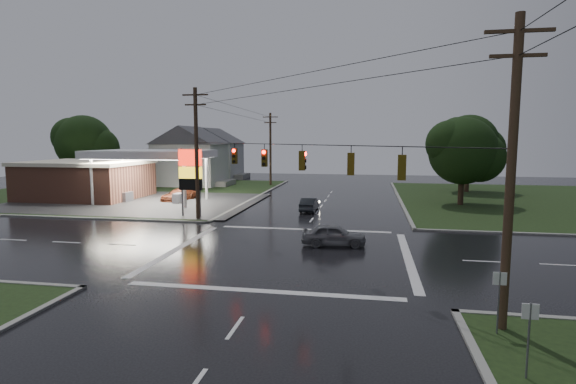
% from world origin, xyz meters
% --- Properties ---
extents(ground, '(120.00, 120.00, 0.00)m').
position_xyz_m(ground, '(0.00, 0.00, 0.00)').
color(ground, black).
rests_on(ground, ground).
extents(grass_nw, '(36.00, 36.00, 0.08)m').
position_xyz_m(grass_nw, '(-26.00, 26.00, 0.04)').
color(grass_nw, black).
rests_on(grass_nw, ground).
extents(grass_ne, '(36.00, 36.00, 0.08)m').
position_xyz_m(grass_ne, '(26.00, 26.00, 0.04)').
color(grass_ne, black).
rests_on(grass_ne, ground).
extents(gas_station, '(26.20, 18.00, 5.60)m').
position_xyz_m(gas_station, '(-25.68, 19.70, 2.55)').
color(gas_station, '#2D2D2D').
rests_on(gas_station, ground).
extents(pylon_sign, '(2.00, 0.35, 6.00)m').
position_xyz_m(pylon_sign, '(-10.50, 10.50, 4.01)').
color(pylon_sign, '#59595E').
rests_on(pylon_sign, ground).
extents(utility_pole_nw, '(2.20, 0.32, 11.00)m').
position_xyz_m(utility_pole_nw, '(-9.50, 9.50, 5.72)').
color(utility_pole_nw, '#382619').
rests_on(utility_pole_nw, ground).
extents(utility_pole_se, '(2.20, 0.32, 11.00)m').
position_xyz_m(utility_pole_se, '(9.50, -9.50, 5.72)').
color(utility_pole_se, '#382619').
rests_on(utility_pole_se, ground).
extents(utility_pole_n, '(2.20, 0.32, 10.50)m').
position_xyz_m(utility_pole_n, '(-9.50, 38.00, 5.47)').
color(utility_pole_n, '#382619').
rests_on(utility_pole_n, ground).
extents(traffic_signals, '(26.87, 26.87, 1.47)m').
position_xyz_m(traffic_signals, '(0.02, -0.02, 6.48)').
color(traffic_signals, black).
rests_on(traffic_signals, ground).
extents(house_near, '(11.05, 8.48, 8.60)m').
position_xyz_m(house_near, '(-20.95, 36.00, 4.41)').
color(house_near, silver).
rests_on(house_near, ground).
extents(house_far, '(11.05, 8.48, 8.60)m').
position_xyz_m(house_far, '(-21.95, 48.00, 4.41)').
color(house_far, silver).
rests_on(house_far, ground).
extents(tree_nw_behind, '(8.93, 7.60, 10.00)m').
position_xyz_m(tree_nw_behind, '(-33.84, 29.99, 6.18)').
color(tree_nw_behind, black).
rests_on(tree_nw_behind, ground).
extents(tree_ne_near, '(7.99, 6.80, 8.98)m').
position_xyz_m(tree_ne_near, '(14.14, 21.99, 5.56)').
color(tree_ne_near, black).
rests_on(tree_ne_near, ground).
extents(tree_ne_far, '(8.46, 7.20, 9.80)m').
position_xyz_m(tree_ne_far, '(17.15, 33.99, 6.18)').
color(tree_ne_far, black).
rests_on(tree_ne_far, ground).
extents(car_north, '(1.47, 3.94, 1.29)m').
position_xyz_m(car_north, '(-0.80, 15.61, 0.64)').
color(car_north, black).
rests_on(car_north, ground).
extents(car_crossing, '(4.25, 2.02, 1.40)m').
position_xyz_m(car_crossing, '(2.54, 2.27, 0.70)').
color(car_crossing, slate).
rests_on(car_crossing, ground).
extents(car_pump, '(3.39, 4.90, 1.32)m').
position_xyz_m(car_pump, '(-15.93, 20.14, 0.66)').
color(car_pump, '#5E2815').
rests_on(car_pump, ground).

